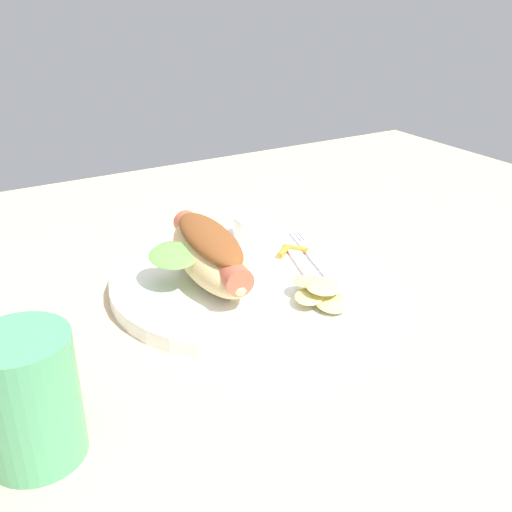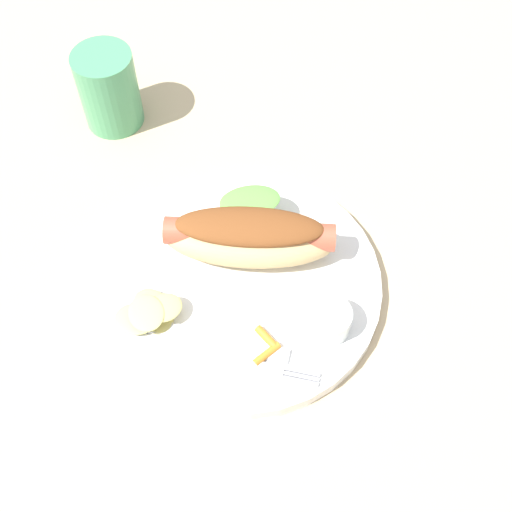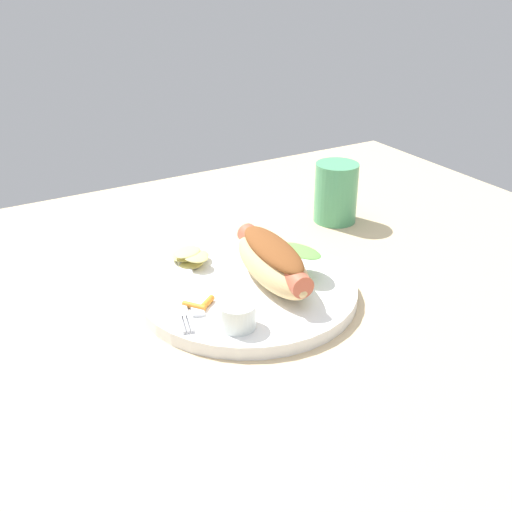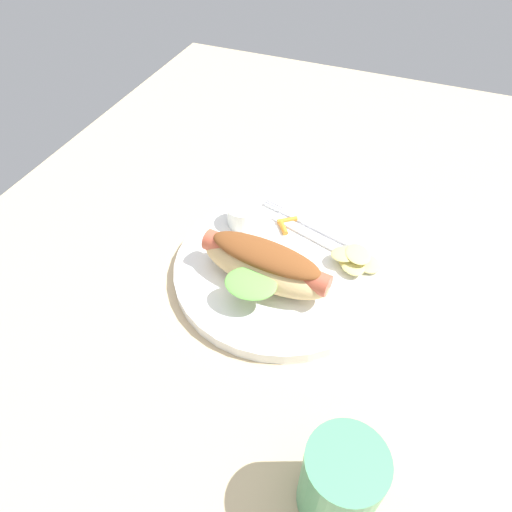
{
  "view_description": "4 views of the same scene",
  "coord_description": "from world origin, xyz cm",
  "px_view_note": "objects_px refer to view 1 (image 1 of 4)",
  "views": [
    {
      "loc": [
        28.89,
        47.88,
        29.42
      ],
      "look_at": [
        1.51,
        1.42,
        4.02
      ],
      "focal_mm": 41.77,
      "sensor_mm": 36.0,
      "label": 1
    },
    {
      "loc": [
        -29.56,
        0.64,
        56.73
      ],
      "look_at": [
        2.54,
        -1.25,
        5.68
      ],
      "focal_mm": 46.61,
      "sensor_mm": 36.0,
      "label": 2
    },
    {
      "loc": [
        -30.08,
        -57.87,
        38.82
      ],
      "look_at": [
        3.0,
        -1.18,
        5.93
      ],
      "focal_mm": 43.83,
      "sensor_mm": 36.0,
      "label": 3
    },
    {
      "loc": [
        40.15,
        12.07,
        44.17
      ],
      "look_at": [
        4.45,
        -2.4,
        4.14
      ],
      "focal_mm": 32.2,
      "sensor_mm": 36.0,
      "label": 4
    }
  ],
  "objects_px": {
    "sauce_ramekin": "(251,228)",
    "fork": "(318,262)",
    "chips_pile": "(319,292)",
    "drinking_cup": "(29,398)",
    "plate": "(239,279)",
    "knife": "(306,269)",
    "hot_dog": "(209,252)",
    "carrot_garnish": "(290,250)"
  },
  "relations": [
    {
      "from": "sauce_ramekin",
      "to": "fork",
      "type": "bearing_deg",
      "value": 107.17
    },
    {
      "from": "chips_pile",
      "to": "drinking_cup",
      "type": "xyz_separation_m",
      "value": [
        0.27,
        0.05,
        0.02
      ]
    },
    {
      "from": "plate",
      "to": "chips_pile",
      "type": "height_order",
      "value": "chips_pile"
    },
    {
      "from": "fork",
      "to": "chips_pile",
      "type": "bearing_deg",
      "value": 160.23
    },
    {
      "from": "chips_pile",
      "to": "drinking_cup",
      "type": "bearing_deg",
      "value": 10.47
    },
    {
      "from": "knife",
      "to": "drinking_cup",
      "type": "height_order",
      "value": "drinking_cup"
    },
    {
      "from": "knife",
      "to": "hot_dog",
      "type": "bearing_deg",
      "value": 86.9
    },
    {
      "from": "chips_pile",
      "to": "knife",
      "type": "bearing_deg",
      "value": -114.57
    },
    {
      "from": "plate",
      "to": "drinking_cup",
      "type": "bearing_deg",
      "value": 31.18
    },
    {
      "from": "fork",
      "to": "carrot_garnish",
      "type": "xyz_separation_m",
      "value": [
        0.01,
        -0.04,
        0.0
      ]
    },
    {
      "from": "fork",
      "to": "carrot_garnish",
      "type": "distance_m",
      "value": 0.04
    },
    {
      "from": "chips_pile",
      "to": "sauce_ramekin",
      "type": "bearing_deg",
      "value": -96.78
    },
    {
      "from": "hot_dog",
      "to": "sauce_ramekin",
      "type": "bearing_deg",
      "value": -45.87
    },
    {
      "from": "fork",
      "to": "drinking_cup",
      "type": "bearing_deg",
      "value": 126.08
    },
    {
      "from": "hot_dog",
      "to": "drinking_cup",
      "type": "distance_m",
      "value": 0.25
    },
    {
      "from": "plate",
      "to": "hot_dog",
      "type": "relative_size",
      "value": 1.57
    },
    {
      "from": "plate",
      "to": "knife",
      "type": "relative_size",
      "value": 1.99
    },
    {
      "from": "knife",
      "to": "plate",
      "type": "bearing_deg",
      "value": 80.85
    },
    {
      "from": "fork",
      "to": "carrot_garnish",
      "type": "relative_size",
      "value": 4.01
    },
    {
      "from": "plate",
      "to": "drinking_cup",
      "type": "relative_size",
      "value": 2.88
    },
    {
      "from": "plate",
      "to": "knife",
      "type": "xyz_separation_m",
      "value": [
        -0.06,
        0.03,
        0.01
      ]
    },
    {
      "from": "carrot_garnish",
      "to": "drinking_cup",
      "type": "relative_size",
      "value": 0.43
    },
    {
      "from": "sauce_ramekin",
      "to": "fork",
      "type": "xyz_separation_m",
      "value": [
        -0.03,
        0.09,
        -0.01
      ]
    },
    {
      "from": "plate",
      "to": "hot_dog",
      "type": "height_order",
      "value": "hot_dog"
    },
    {
      "from": "knife",
      "to": "sauce_ramekin",
      "type": "bearing_deg",
      "value": 21.86
    },
    {
      "from": "knife",
      "to": "carrot_garnish",
      "type": "height_order",
      "value": "carrot_garnish"
    },
    {
      "from": "chips_pile",
      "to": "plate",
      "type": "bearing_deg",
      "value": -68.56
    },
    {
      "from": "plate",
      "to": "drinking_cup",
      "type": "distance_m",
      "value": 0.28
    },
    {
      "from": "drinking_cup",
      "to": "plate",
      "type": "bearing_deg",
      "value": -148.82
    },
    {
      "from": "sauce_ramekin",
      "to": "carrot_garnish",
      "type": "distance_m",
      "value": 0.06
    },
    {
      "from": "chips_pile",
      "to": "drinking_cup",
      "type": "height_order",
      "value": "drinking_cup"
    },
    {
      "from": "sauce_ramekin",
      "to": "knife",
      "type": "distance_m",
      "value": 0.1
    },
    {
      "from": "fork",
      "to": "knife",
      "type": "bearing_deg",
      "value": 125.04
    },
    {
      "from": "plate",
      "to": "knife",
      "type": "height_order",
      "value": "knife"
    },
    {
      "from": "knife",
      "to": "drinking_cup",
      "type": "relative_size",
      "value": 1.45
    },
    {
      "from": "sauce_ramekin",
      "to": "plate",
      "type": "bearing_deg",
      "value": 51.75
    },
    {
      "from": "sauce_ramekin",
      "to": "fork",
      "type": "height_order",
      "value": "sauce_ramekin"
    },
    {
      "from": "knife",
      "to": "drinking_cup",
      "type": "xyz_separation_m",
      "value": [
        0.3,
        0.11,
        0.03
      ]
    },
    {
      "from": "fork",
      "to": "chips_pile",
      "type": "relative_size",
      "value": 2.16
    },
    {
      "from": "chips_pile",
      "to": "drinking_cup",
      "type": "distance_m",
      "value": 0.27
    },
    {
      "from": "plate",
      "to": "fork",
      "type": "bearing_deg",
      "value": 164.0
    },
    {
      "from": "fork",
      "to": "drinking_cup",
      "type": "relative_size",
      "value": 1.72
    }
  ]
}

